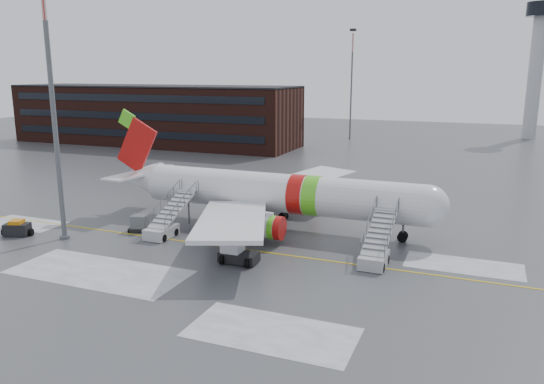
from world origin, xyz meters
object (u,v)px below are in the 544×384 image
at_px(airstair_aft, 166,224).
at_px(light_mast_near, 52,100).
at_px(airstair_fwd, 376,250).
at_px(pushback_tug, 237,253).
at_px(baggage_tractor, 17,229).
at_px(uld_container, 140,224).
at_px(airliner, 271,193).

distance_m(airstair_aft, light_mast_near, 14.80).
distance_m(airstair_fwd, pushback_tug, 11.20).
distance_m(airstair_aft, baggage_tractor, 13.98).
distance_m(airstair_fwd, uld_container, 22.88).
bearing_deg(light_mast_near, pushback_tug, 0.95).
bearing_deg(pushback_tug, airliner, 97.24).
height_order(pushback_tug, uld_container, pushback_tug).
xyz_separation_m(airstair_fwd, baggage_tractor, (-32.73, -5.26, -0.43)).
distance_m(airliner, light_mast_near, 21.53).
distance_m(airliner, airstair_fwd, 13.68).
bearing_deg(airstair_fwd, pushback_tug, -158.75).
relative_size(airstair_aft, uld_container, 3.39).
bearing_deg(baggage_tractor, light_mast_near, 10.68).
relative_size(airstair_aft, light_mast_near, 0.32).
height_order(pushback_tug, baggage_tractor, pushback_tug).
xyz_separation_m(airstair_aft, light_mast_near, (-8.13, -4.35, 11.58)).
relative_size(airliner, baggage_tractor, 11.53).
bearing_deg(pushback_tug, uld_container, 161.04).
height_order(airliner, uld_container, airliner).
height_order(baggage_tractor, light_mast_near, light_mast_near).
bearing_deg(light_mast_near, uld_container, 42.17).
height_order(airliner, baggage_tractor, airliner).
bearing_deg(uld_container, airliner, 29.67).
bearing_deg(uld_container, baggage_tractor, -150.96).
height_order(airstair_fwd, light_mast_near, light_mast_near).
bearing_deg(airstair_aft, airstair_fwd, 0.00).
bearing_deg(uld_container, airstair_fwd, -0.54).
distance_m(airstair_fwd, airstair_aft, 19.78).
height_order(airstair_fwd, uld_container, airstair_fwd).
relative_size(airliner, light_mast_near, 1.44).
distance_m(uld_container, baggage_tractor, 11.27).
distance_m(airliner, pushback_tug, 11.00).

